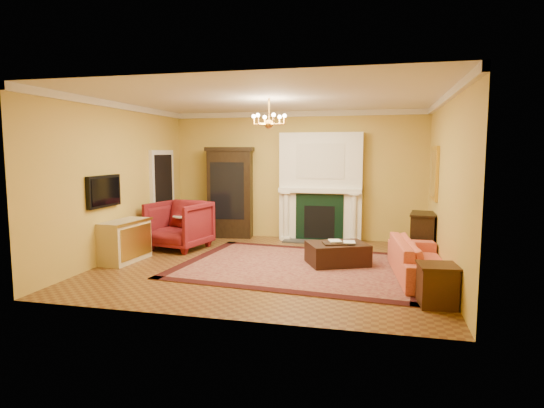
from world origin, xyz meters
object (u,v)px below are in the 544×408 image
(pedestal_table, at_px, (182,229))
(leather_ottoman, at_px, (337,254))
(china_cabinet, at_px, (230,194))
(commode, at_px, (125,241))
(end_table, at_px, (437,286))
(coral_sofa, at_px, (422,253))
(wingback_armchair, at_px, (179,223))
(console_table, at_px, (423,236))

(pedestal_table, xyz_separation_m, leather_ottoman, (3.47, -0.86, -0.18))
(china_cabinet, height_order, commode, china_cabinet)
(pedestal_table, xyz_separation_m, commode, (-0.47, -1.51, -0.00))
(commode, distance_m, end_table, 5.60)
(coral_sofa, height_order, leather_ottoman, coral_sofa)
(wingback_armchair, distance_m, end_table, 5.54)
(china_cabinet, bearing_deg, leather_ottoman, -45.26)
(leather_ottoman, bearing_deg, coral_sofa, -46.30)
(leather_ottoman, bearing_deg, pedestal_table, 141.25)
(leather_ottoman, bearing_deg, wingback_armchair, 144.97)
(end_table, bearing_deg, coral_sofa, 93.50)
(coral_sofa, xyz_separation_m, end_table, (0.08, -1.37, -0.15))
(china_cabinet, distance_m, pedestal_table, 1.62)
(pedestal_table, relative_size, commode, 0.64)
(coral_sofa, bearing_deg, console_table, -10.88)
(commode, bearing_deg, end_table, -8.48)
(china_cabinet, distance_m, wingback_armchair, 1.75)
(pedestal_table, relative_size, coral_sofa, 0.31)
(commode, distance_m, coral_sofa, 5.37)
(china_cabinet, xyz_separation_m, end_table, (4.29, -4.11, -0.77))
(wingback_armchair, xyz_separation_m, console_table, (4.98, 0.42, -0.14))
(wingback_armchair, height_order, coral_sofa, wingback_armchair)
(console_table, bearing_deg, pedestal_table, -170.91)
(china_cabinet, relative_size, leather_ottoman, 1.99)
(china_cabinet, relative_size, console_table, 2.46)
(pedestal_table, bearing_deg, wingback_armchair, -75.65)
(wingback_armchair, height_order, end_table, wingback_armchair)
(end_table, relative_size, leather_ottoman, 0.52)
(console_table, bearing_deg, leather_ottoman, -139.53)
(commode, relative_size, console_table, 1.24)
(wingback_armchair, distance_m, coral_sofa, 4.97)
(coral_sofa, bearing_deg, leather_ottoman, 62.81)
(commode, xyz_separation_m, coral_sofa, (5.37, 0.09, 0.03))
(china_cabinet, relative_size, coral_sofa, 0.97)
(china_cabinet, bearing_deg, console_table, -21.99)
(pedestal_table, bearing_deg, coral_sofa, -16.19)
(wingback_armchair, relative_size, console_table, 1.33)
(coral_sofa, relative_size, end_table, 3.95)
(wingback_armchair, bearing_deg, pedestal_table, 116.56)
(console_table, distance_m, leather_ottoman, 1.89)
(commode, xyz_separation_m, leather_ottoman, (3.94, 0.65, -0.18))
(commode, height_order, console_table, console_table)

